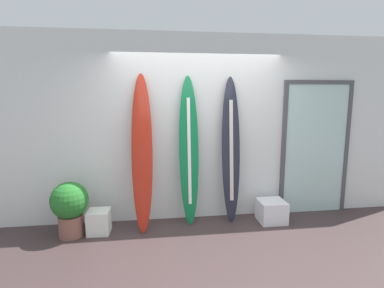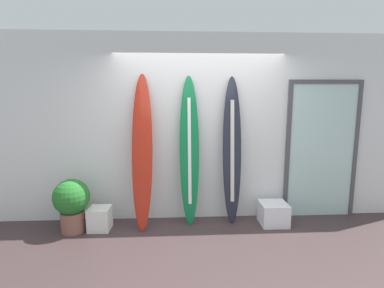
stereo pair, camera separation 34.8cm
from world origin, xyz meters
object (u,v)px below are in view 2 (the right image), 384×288
at_px(glass_door, 322,148).
at_px(potted_plant, 72,202).
at_px(surfboard_crimson, 142,153).
at_px(display_block_center, 100,219).
at_px(display_block_left, 273,214).
at_px(surfboard_charcoal, 232,152).
at_px(surfboard_emerald, 189,152).

relative_size(glass_door, potted_plant, 2.81).
height_order(surfboard_crimson, display_block_center, surfboard_crimson).
bearing_deg(glass_door, display_block_left, -159.66).
bearing_deg(display_block_left, glass_door, 20.34).
height_order(surfboard_crimson, glass_door, surfboard_crimson).
height_order(display_block_left, display_block_center, display_block_center).
height_order(surfboard_crimson, surfboard_charcoal, surfboard_crimson).
relative_size(display_block_left, potted_plant, 0.52).
height_order(surfboard_emerald, display_block_left, surfboard_emerald).
bearing_deg(surfboard_crimson, display_block_left, -1.57).
distance_m(surfboard_crimson, surfboard_emerald, 0.68).
bearing_deg(display_block_center, potted_plant, -172.84).
height_order(glass_door, potted_plant, glass_door).
bearing_deg(display_block_left, surfboard_emerald, 173.09).
xyz_separation_m(surfboard_crimson, surfboard_emerald, (0.68, 0.10, -0.02)).
relative_size(surfboard_crimson, surfboard_charcoal, 1.02).
height_order(surfboard_charcoal, glass_door, surfboard_charcoal).
bearing_deg(potted_plant, surfboard_emerald, 8.17).
relative_size(surfboard_charcoal, potted_plant, 2.87).
bearing_deg(surfboard_emerald, display_block_left, -6.91).
relative_size(surfboard_emerald, surfboard_charcoal, 1.00).
xyz_separation_m(display_block_left, potted_plant, (-2.89, -0.09, 0.27)).
xyz_separation_m(surfboard_emerald, glass_door, (2.06, 0.15, 0.02)).
bearing_deg(surfboard_charcoal, surfboard_emerald, 179.44).
relative_size(surfboard_emerald, display_block_center, 6.70).
bearing_deg(surfboard_emerald, surfboard_charcoal, -0.56).
xyz_separation_m(surfboard_emerald, display_block_center, (-1.29, -0.19, -0.91)).
bearing_deg(potted_plant, display_block_left, 1.72).
xyz_separation_m(surfboard_crimson, display_block_left, (1.92, -0.05, -0.93)).
distance_m(surfboard_emerald, glass_door, 2.06).
xyz_separation_m(surfboard_crimson, display_block_center, (-0.61, -0.09, -0.93)).
distance_m(surfboard_emerald, potted_plant, 1.79).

